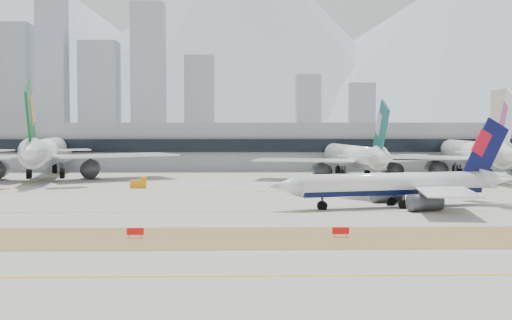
{
  "coord_description": "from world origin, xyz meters",
  "views": [
    {
      "loc": [
        6.58,
        -123.62,
        14.92
      ],
      "look_at": [
        10.14,
        18.0,
        7.5
      ],
      "focal_mm": 50.0,
      "sensor_mm": 36.0,
      "label": 1
    }
  ],
  "objects_px": {
    "widebody_eva": "(45,154)",
    "widebody_cathay": "(356,158)",
    "widebody_china_air": "(476,155)",
    "terminal": "(218,145)",
    "taxiing_airliner": "(401,185)"
  },
  "relations": [
    {
      "from": "widebody_cathay",
      "to": "widebody_china_air",
      "type": "bearing_deg",
      "value": -98.82
    },
    {
      "from": "taxiing_airliner",
      "to": "terminal",
      "type": "xyz_separation_m",
      "value": [
        -35.51,
        113.43,
        3.62
      ]
    },
    {
      "from": "taxiing_airliner",
      "to": "widebody_cathay",
      "type": "height_order",
      "value": "widebody_cathay"
    },
    {
      "from": "widebody_cathay",
      "to": "terminal",
      "type": "bearing_deg",
      "value": 31.27
    },
    {
      "from": "widebody_eva",
      "to": "widebody_cathay",
      "type": "bearing_deg",
      "value": -97.67
    },
    {
      "from": "widebody_eva",
      "to": "widebody_cathay",
      "type": "distance_m",
      "value": 83.24
    },
    {
      "from": "widebody_eva",
      "to": "terminal",
      "type": "height_order",
      "value": "widebody_eva"
    },
    {
      "from": "widebody_cathay",
      "to": "widebody_china_air",
      "type": "relative_size",
      "value": 0.88
    },
    {
      "from": "widebody_eva",
      "to": "terminal",
      "type": "bearing_deg",
      "value": -51.06
    },
    {
      "from": "taxiing_airliner",
      "to": "widebody_eva",
      "type": "bearing_deg",
      "value": -53.7
    },
    {
      "from": "widebody_cathay",
      "to": "taxiing_airliner",
      "type": "bearing_deg",
      "value": 169.9
    },
    {
      "from": "widebody_cathay",
      "to": "widebody_china_air",
      "type": "xyz_separation_m",
      "value": [
        32.5,
        -0.67,
        0.7
      ]
    },
    {
      "from": "widebody_eva",
      "to": "widebody_china_air",
      "type": "height_order",
      "value": "widebody_eva"
    },
    {
      "from": "taxiing_airliner",
      "to": "widebody_eva",
      "type": "xyz_separation_m",
      "value": [
        -80.39,
        65.54,
        2.83
      ]
    },
    {
      "from": "widebody_eva",
      "to": "widebody_china_air",
      "type": "xyz_separation_m",
      "value": [
        115.73,
        -0.32,
        -0.49
      ]
    }
  ]
}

